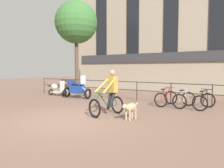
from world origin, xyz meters
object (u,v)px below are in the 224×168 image
(parked_motorcycle, at_px, (77,89))
(parked_scooter, at_px, (57,89))
(dog, at_px, (130,108))
(parked_bicycle_near_lamp, at_px, (166,98))
(cyclist_with_bike, at_px, (109,95))
(parked_bicycle_mid_right, at_px, (204,101))
(parked_bicycle_mid_left, at_px, (184,100))

(parked_motorcycle, height_order, parked_scooter, parked_motorcycle)
(dog, xyz_separation_m, parked_bicycle_near_lamp, (0.06, 3.43, -0.06))
(cyclist_with_bike, distance_m, parked_bicycle_mid_right, 4.23)
(parked_motorcycle, relative_size, parked_bicycle_mid_right, 1.44)
(parked_motorcycle, relative_size, parked_bicycle_near_lamp, 1.44)
(dog, distance_m, parked_bicycle_mid_left, 3.55)
(parked_bicycle_mid_left, xyz_separation_m, parked_bicycle_mid_right, (0.84, 0.00, 0.00))
(parked_bicycle_mid_right, xyz_separation_m, parked_scooter, (-8.85, -0.14, 0.10))
(cyclist_with_bike, height_order, parked_scooter, cyclist_with_bike)
(cyclist_with_bike, xyz_separation_m, parked_scooter, (-6.08, 3.03, -0.30))
(cyclist_with_bike, distance_m, parked_bicycle_near_lamp, 3.37)
(cyclist_with_bike, xyz_separation_m, parked_bicycle_mid_left, (1.93, 3.17, -0.41))
(parked_bicycle_mid_left, xyz_separation_m, parked_scooter, (-8.01, -0.14, 0.10))
(parked_bicycle_mid_right, bearing_deg, parked_motorcycle, 9.83)
(cyclist_with_bike, height_order, dog, cyclist_with_bike)
(parked_motorcycle, bearing_deg, cyclist_with_bike, -128.67)
(dog, height_order, parked_scooter, parked_scooter)
(parked_motorcycle, bearing_deg, parked_bicycle_mid_right, -91.91)
(cyclist_with_bike, distance_m, parked_scooter, 6.80)
(dog, xyz_separation_m, parked_bicycle_mid_right, (1.74, 3.43, -0.06))
(parked_bicycle_near_lamp, height_order, parked_scooter, parked_scooter)
(parked_motorcycle, distance_m, parked_bicycle_mid_right, 6.98)
(dog, height_order, parked_motorcycle, parked_motorcycle)
(cyclist_with_bike, relative_size, parked_bicycle_mid_left, 1.44)
(dog, relative_size, parked_bicycle_mid_left, 0.81)
(dog, xyz_separation_m, parked_scooter, (-7.11, 3.29, 0.04))
(cyclist_with_bike, xyz_separation_m, dog, (1.04, -0.27, -0.34))
(dog, relative_size, parked_bicycle_near_lamp, 0.81)
(parked_scooter, bearing_deg, dog, -116.99)
(parked_bicycle_near_lamp, bearing_deg, parked_motorcycle, 10.43)
(parked_bicycle_near_lamp, distance_m, parked_scooter, 7.17)
(parked_bicycle_near_lamp, bearing_deg, parked_bicycle_mid_right, -173.09)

